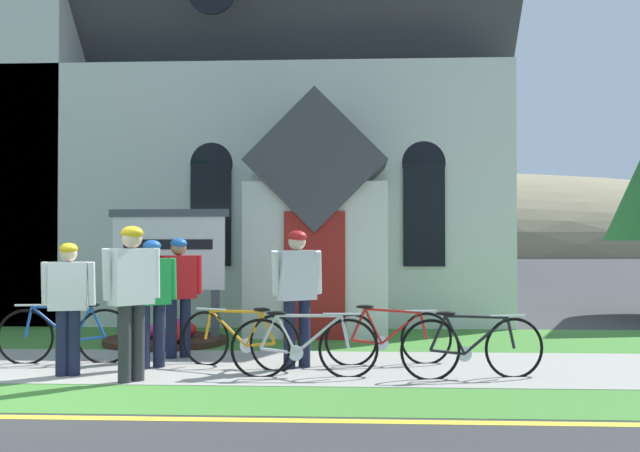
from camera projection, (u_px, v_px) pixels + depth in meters
name	position (u px, v px, depth m)	size (l,w,h in m)	color
ground	(138.00, 345.00, 11.89)	(140.00, 140.00, 0.00)	#333335
sidewalk_slab	(146.00, 365.00, 9.91)	(32.00, 2.68, 0.01)	#99968E
grass_verge	(90.00, 398.00, 7.86)	(32.00, 1.42, 0.01)	#427F33
church_lawn	(194.00, 338.00, 12.72)	(24.00, 2.96, 0.01)	#427F33
curb_paint_stripe	(57.00, 417.00, 7.00)	(28.00, 0.16, 0.01)	yellow
church_building	(239.00, 106.00, 19.42)	(11.75, 12.79, 14.65)	silver
church_sign	(169.00, 255.00, 12.21)	(1.95, 0.23, 2.12)	#474C56
flower_bed	(165.00, 337.00, 12.00)	(1.90, 1.90, 0.34)	#382319
bicycle_orange	(240.00, 339.00, 9.72)	(1.63, 0.71, 0.80)	black
bicycle_white	(388.00, 337.00, 9.98)	(1.67, 0.34, 0.81)	black
bicycle_yellow	(304.00, 346.00, 9.06)	(1.76, 0.12, 0.81)	black
bicycle_black	(66.00, 335.00, 10.07)	(1.76, 0.25, 0.82)	black
bicycle_red	(472.00, 347.00, 8.97)	(1.72, 0.39, 0.82)	black
cyclist_in_red_jersey	(178.00, 288.00, 10.55)	(0.60, 0.43, 1.66)	#191E38
cyclist_in_yellow_jersey	(68.00, 299.00, 9.15)	(0.64, 0.30, 1.60)	#191E38
cyclist_in_orange_jersey	(297.00, 287.00, 9.72)	(0.61, 0.52, 1.75)	#191E38
cyclist_in_blue_jersey	(132.00, 289.00, 8.77)	(0.54, 0.54, 1.79)	#2D2D33
cyclist_in_white_jersey	(152.00, 294.00, 9.70)	(0.55, 0.46, 1.63)	#191E38
distant_hill	(417.00, 254.00, 90.21)	(108.68, 45.96, 18.91)	#847A5B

